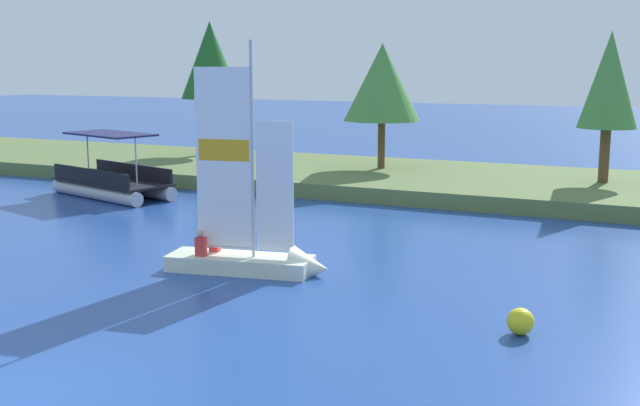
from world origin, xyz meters
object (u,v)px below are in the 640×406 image
Objects in this scene: shoreline_tree_left at (210,61)px; shoreline_tree_centre at (609,81)px; pontoon_boat at (112,181)px; channel_buoy at (520,321)px; sailboat at (263,254)px; shoreline_tree_midleft at (382,83)px.

shoreline_tree_left is 1.15× the size of shoreline_tree_centre.
shoreline_tree_centre is at bearing 40.48° from pontoon_boat.
shoreline_tree_left is at bearing 173.99° from shoreline_tree_centre.
shoreline_tree_centre is at bearing 90.18° from channel_buoy.
shoreline_tree_centre is 11.00× the size of channel_buoy.
sailboat is at bearing -54.14° from shoreline_tree_left.
shoreline_tree_left is 12.66× the size of channel_buoy.
sailboat is 7.53m from channel_buoy.
shoreline_tree_midleft reaches higher than sailboat.
pontoon_boat is (-11.68, 8.00, 0.16)m from sailboat.
shoreline_tree_centre is 1.01× the size of pontoon_boat.
shoreline_tree_left is at bearing 135.02° from channel_buoy.
pontoon_boat is 21.43m from channel_buoy.
shoreline_tree_midleft is 10.32× the size of channel_buoy.
pontoon_boat is at bearing -135.05° from shoreline_tree_midleft.
shoreline_tree_left reaches higher than channel_buoy.
shoreline_tree_centre reaches higher than channel_buoy.
shoreline_tree_midleft is 10.04m from shoreline_tree_centre.
shoreline_tree_midleft is at bearing 61.15° from pontoon_boat.
shoreline_tree_centre reaches higher than shoreline_tree_midleft.
shoreline_tree_left is 11.97m from pontoon_boat.
pontoon_boat is at bearing 135.24° from sailboat.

